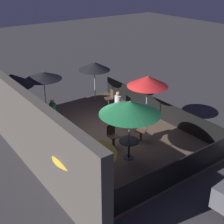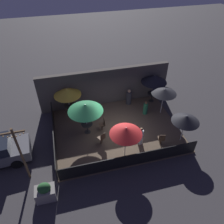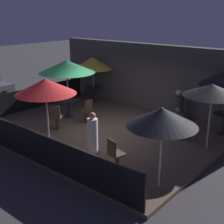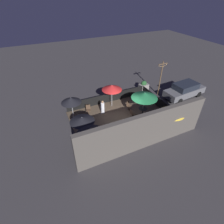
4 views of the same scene
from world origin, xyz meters
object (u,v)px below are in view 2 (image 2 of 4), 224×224
(patio_umbrella_1, at_px, (154,79))
(patio_umbrella_0, at_px, (85,108))
(dining_table_2, at_px, (69,106))
(dining_table_0, at_px, (87,126))
(planter_box, at_px, (45,192))
(patio_umbrella_4, at_px, (186,119))
(patio_chair_2, at_px, (161,139))
(dining_table_1, at_px, (152,95))
(patio_umbrella_3, at_px, (164,91))
(patron_0, at_px, (145,108))
(patio_umbrella_5, at_px, (126,131))
(light_post, at_px, (20,152))
(patio_umbrella_2, at_px, (67,92))
(patron_2, at_px, (129,97))
(patio_chair_1, at_px, (103,124))
(patio_chair_0, at_px, (102,138))
(patron_1, at_px, (141,136))

(patio_umbrella_1, bearing_deg, patio_umbrella_0, -157.86)
(dining_table_2, bearing_deg, dining_table_0, -69.70)
(patio_umbrella_0, bearing_deg, planter_box, -124.38)
(patio_umbrella_4, xyz_separation_m, patio_chair_2, (-1.42, -0.01, -1.36))
(dining_table_1, bearing_deg, patio_chair_2, -105.41)
(patio_umbrella_3, distance_m, patron_0, 1.88)
(dining_table_1, bearing_deg, patio_umbrella_5, -127.75)
(patio_umbrella_5, bearing_deg, patio_umbrella_4, 4.19)
(patio_umbrella_5, bearing_deg, patio_umbrella_0, 126.25)
(dining_table_1, height_order, planter_box, planter_box)
(patio_umbrella_1, bearing_deg, planter_box, -142.73)
(patio_umbrella_1, bearing_deg, light_post, -152.28)
(patio_umbrella_2, relative_size, dining_table_0, 2.76)
(patron_2, bearing_deg, patio_umbrella_3, 86.83)
(patio_umbrella_5, relative_size, dining_table_0, 2.97)
(dining_table_2, bearing_deg, patio_umbrella_4, -35.37)
(patio_umbrella_2, relative_size, patio_chair_1, 2.27)
(patio_umbrella_2, xyz_separation_m, planter_box, (-1.93, -6.67, -1.48))
(patio_umbrella_4, xyz_separation_m, dining_table_0, (-5.80, 2.28, -1.27))
(patio_umbrella_5, relative_size, patron_2, 1.77)
(patio_chair_0, xyz_separation_m, patron_2, (3.01, 3.73, 0.05))
(patio_umbrella_1, xyz_separation_m, dining_table_0, (-5.65, -2.30, -1.47))
(patio_umbrella_2, xyz_separation_m, dining_table_0, (0.92, -2.50, -1.27))
(patio_umbrella_3, distance_m, patron_1, 3.91)
(patron_1, bearing_deg, planter_box, -14.28)
(patio_umbrella_3, relative_size, patio_umbrella_5, 0.92)
(dining_table_0, bearing_deg, patron_0, 11.40)
(patio_chair_1, bearing_deg, patron_0, -163.90)
(patron_1, bearing_deg, patio_umbrella_1, -156.44)
(patio_umbrella_0, distance_m, planter_box, 5.34)
(dining_table_1, distance_m, dining_table_2, 6.58)
(patio_umbrella_4, distance_m, dining_table_2, 8.36)
(patio_chair_0, relative_size, patron_1, 0.72)
(patio_umbrella_3, relative_size, patron_2, 1.63)
(patio_umbrella_0, distance_m, patio_umbrella_4, 6.24)
(dining_table_1, xyz_separation_m, patron_2, (-1.91, 0.15, -0.02))
(dining_table_0, bearing_deg, patio_chair_2, -27.54)
(patio_umbrella_0, relative_size, dining_table_1, 3.10)
(dining_table_1, height_order, patron_2, patron_2)
(patio_umbrella_3, relative_size, light_post, 0.57)
(patio_umbrella_0, bearing_deg, patio_chair_2, -27.54)
(patio_umbrella_3, bearing_deg, dining_table_0, -172.87)
(patio_umbrella_3, xyz_separation_m, patio_chair_1, (-4.67, -0.74, -1.42))
(dining_table_1, bearing_deg, patio_chair_1, -153.09)
(patio_chair_0, xyz_separation_m, patio_chair_1, (0.35, 1.27, -0.01))
(patron_2, relative_size, planter_box, 1.12)
(patio_chair_2, bearing_deg, planter_box, 120.00)
(patio_umbrella_0, height_order, dining_table_1, patio_umbrella_0)
(patio_chair_0, bearing_deg, patio_umbrella_1, -83.48)
(patron_2, bearing_deg, patio_chair_2, 45.22)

